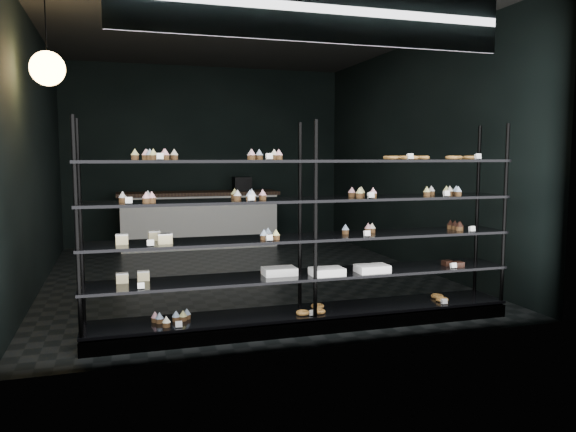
{
  "coord_description": "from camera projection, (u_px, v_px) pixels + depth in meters",
  "views": [
    {
      "loc": [
        -1.58,
        -7.28,
        1.59
      ],
      "look_at": [
        0.06,
        -1.9,
        0.99
      ],
      "focal_mm": 35.0,
      "sensor_mm": 36.0,
      "label": 1
    }
  ],
  "objects": [
    {
      "name": "room",
      "position": [
        242.0,
        156.0,
        7.38
      ],
      "size": [
        5.01,
        6.01,
        3.2
      ],
      "color": "black",
      "rests_on": "ground"
    },
    {
      "name": "service_counter",
      "position": [
        200.0,
        219.0,
        9.81
      ],
      "size": [
        2.77,
        0.65,
        1.23
      ],
      "color": "silver",
      "rests_on": "room"
    },
    {
      "name": "signage",
      "position": [
        318.0,
        11.0,
        4.48
      ],
      "size": [
        3.3,
        0.05,
        0.5
      ],
      "color": "#0C1F40",
      "rests_on": "room"
    },
    {
      "name": "pendant_lamp",
      "position": [
        47.0,
        68.0,
        5.49
      ],
      "size": [
        0.34,
        0.34,
        0.9
      ],
      "color": "black",
      "rests_on": "room"
    },
    {
      "name": "display_shelf",
      "position": [
        305.0,
        261.0,
        5.17
      ],
      "size": [
        4.0,
        0.5,
        1.91
      ],
      "color": "black",
      "rests_on": "room"
    }
  ]
}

